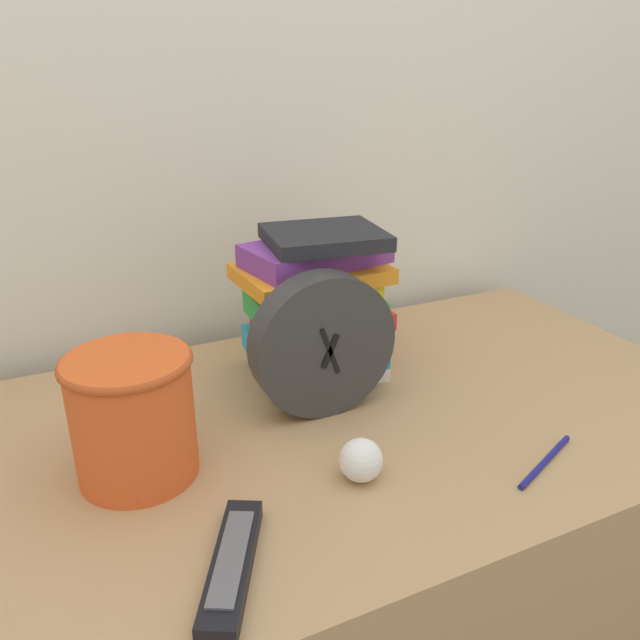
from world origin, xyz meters
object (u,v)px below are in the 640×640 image
book_stack (316,305)px  basket (133,413)px  desk_clock (323,345)px  tv_remote (232,564)px  crumpled_paper_ball (361,460)px  pen (545,461)px

book_stack → basket: size_ratio=1.56×
desk_clock → tv_remote: desk_clock is taller
crumpled_paper_ball → pen: bearing=-18.0°
tv_remote → pen: bearing=0.6°
crumpled_paper_ball → pen: 0.25m
desk_clock → book_stack: 0.14m
tv_remote → basket: bearing=104.3°
pen → desk_clock: bearing=129.6°
desk_clock → pen: size_ratio=1.57×
tv_remote → crumpled_paper_ball: bearing=22.6°
basket → pen: bearing=-23.3°
desk_clock → basket: desk_clock is taller
tv_remote → crumpled_paper_ball: 0.21m
desk_clock → tv_remote: (-0.23, -0.26, -0.10)m
tv_remote → pen: size_ratio=1.28×
desk_clock → pen: desk_clock is taller
basket → tv_remote: size_ratio=0.93×
tv_remote → book_stack: bearing=54.2°
book_stack → tv_remote: 0.48m
book_stack → crumpled_paper_ball: bearing=-104.6°
desk_clock → crumpled_paper_ball: size_ratio=3.90×
tv_remote → pen: 0.44m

